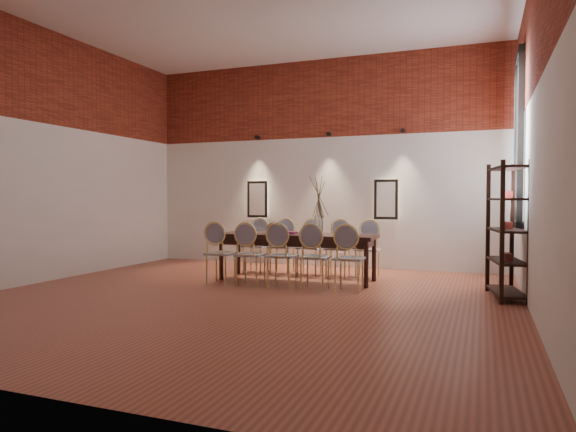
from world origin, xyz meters
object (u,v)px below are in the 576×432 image
(chair_near_c, at_px, (282,256))
(chair_near_d, at_px, (315,257))
(chair_near_a, at_px, (221,253))
(chair_far_c, at_px, (309,247))
(chair_near_b, at_px, (251,254))
(chair_far_e, at_px, (367,249))
(chair_far_a, at_px, (256,246))
(dining_table, at_px, (297,257))
(chair_near_e, at_px, (349,258))
(book, at_px, (288,232))
(chair_far_b, at_px, (282,246))
(vase, at_px, (319,225))
(chair_far_d, at_px, (338,248))
(shelving_rack, at_px, (507,230))
(bowl, at_px, (274,228))

(chair_near_c, distance_m, chair_near_d, 0.51)
(chair_near_a, relative_size, chair_far_c, 1.00)
(chair_near_b, bearing_deg, chair_far_e, 42.11)
(chair_far_a, height_order, chair_far_c, same)
(dining_table, xyz_separation_m, chair_near_b, (-0.49, -0.70, 0.09))
(chair_near_e, xyz_separation_m, book, (-1.19, 0.71, 0.30))
(chair_far_b, bearing_deg, vase, 141.75)
(chair_far_d, distance_m, book, 0.97)
(dining_table, height_order, chair_far_e, chair_far_e)
(chair_far_c, height_order, chair_far_d, same)
(chair_near_c, bearing_deg, chair_far_b, 110.24)
(shelving_rack, bearing_deg, chair_far_e, 143.12)
(dining_table, relative_size, chair_far_a, 2.70)
(chair_near_b, height_order, chair_far_e, same)
(dining_table, height_order, chair_near_a, chair_near_a)
(chair_far_a, relative_size, chair_far_d, 1.00)
(chair_near_a, bearing_deg, chair_far_c, 53.59)
(chair_far_c, bearing_deg, dining_table, 90.00)
(chair_near_c, bearing_deg, chair_far_e, 53.59)
(chair_near_c, height_order, chair_far_e, same)
(shelving_rack, bearing_deg, chair_near_b, 175.60)
(chair_far_b, height_order, chair_far_e, same)
(chair_near_e, height_order, chair_far_e, same)
(chair_near_a, height_order, chair_near_d, same)
(chair_far_b, relative_size, chair_far_d, 1.00)
(chair_far_e, xyz_separation_m, book, (-1.16, -0.67, 0.30))
(chair_near_a, relative_size, chair_near_c, 1.00)
(chair_near_d, xyz_separation_m, chair_far_b, (-1.05, 1.35, 0.00))
(chair_near_c, xyz_separation_m, chair_far_e, (0.98, 1.40, 0.00))
(dining_table, distance_m, vase, 0.64)
(chair_near_a, bearing_deg, shelving_rack, 3.39)
(bowl, distance_m, shelving_rack, 3.49)
(chair_far_a, bearing_deg, chair_far_b, -180.00)
(chair_near_c, xyz_separation_m, chair_near_e, (1.01, 0.02, 0.00))
(vase, bearing_deg, chair_far_c, 119.28)
(vase, bearing_deg, chair_far_a, 154.81)
(chair_near_b, distance_m, chair_far_a, 1.47)
(chair_far_b, bearing_deg, shelving_rack, 162.53)
(chair_near_a, xyz_separation_m, chair_far_e, (2.00, 1.42, 0.00))
(chair_near_b, relative_size, chair_far_c, 1.00)
(chair_near_b, bearing_deg, vase, 38.25)
(chair_far_e, bearing_deg, chair_far_b, 0.00)
(dining_table, relative_size, bowl, 10.56)
(chair_far_e, relative_size, book, 3.62)
(chair_near_b, distance_m, chair_far_d, 1.71)
(chair_far_e, relative_size, shelving_rack, 0.52)
(vase, bearing_deg, shelving_rack, -7.96)
(chair_near_e, xyz_separation_m, chair_far_d, (-0.54, 1.36, 0.00))
(dining_table, height_order, chair_far_b, chair_far_b)
(chair_near_d, xyz_separation_m, vase, (-0.16, 0.68, 0.43))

